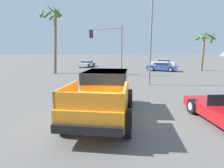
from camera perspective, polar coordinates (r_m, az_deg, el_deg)
name	(u,v)px	position (r m, az deg, el deg)	size (l,w,h in m)	color
ground_plane	(111,116)	(7.34, -0.46, -10.56)	(320.00, 320.00, 0.00)	#5B5956
orange_pickup_truck	(104,91)	(7.30, -2.55, -2.19)	(3.24, 5.49, 1.81)	orange
parked_car_silver	(87,64)	(31.81, -8.13, 6.56)	(2.29, 4.54, 1.10)	#B7BABF
parked_car_blue	(162,67)	(25.63, 16.04, 5.44)	(4.15, 2.02, 1.16)	#334C9E
parked_car_white	(163,63)	(35.20, 16.44, 6.71)	(4.74, 2.46, 1.26)	white
traffic_light_main	(108,41)	(20.31, -1.48, 13.84)	(4.34, 0.38, 5.45)	slate
street_lamp_post	(151,29)	(14.40, 12.69, 17.14)	(0.90, 0.24, 7.24)	slate
palm_tree_tall	(53,24)	(23.04, -18.78, 18.00)	(2.91, 2.68, 7.91)	brown
palm_tree_leaning	(204,41)	(28.24, 27.94, 12.38)	(2.86, 2.74, 5.56)	brown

